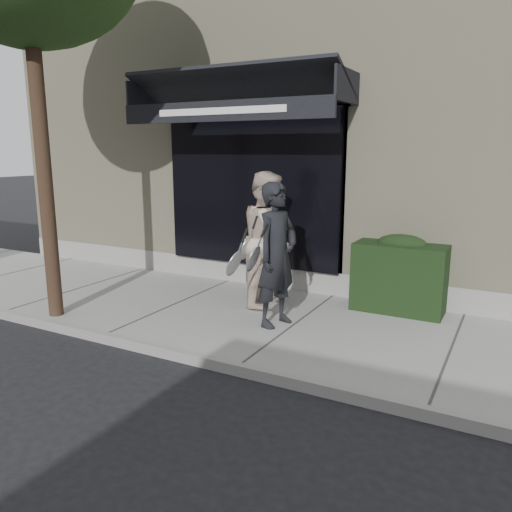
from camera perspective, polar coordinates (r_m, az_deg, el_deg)
The scene contains 7 objects.
ground at distance 6.97m, azimuth 4.58°, elevation -8.57°, with size 80.00×80.00×0.00m, color black.
sidewalk at distance 6.95m, azimuth 4.59°, elevation -8.11°, with size 20.00×3.00×0.12m, color gray.
curb at distance 5.66m, azimuth -1.89°, elevation -12.81°, with size 20.00×0.10×0.14m, color gray.
building_facade at distance 11.25m, azimuth 15.26°, elevation 13.10°, with size 14.30×8.04×5.64m.
hedge at distance 7.60m, azimuth 16.13°, elevation -2.06°, with size 1.30×0.70×1.14m.
pedestrian_front at distance 6.61m, azimuth 2.37°, elevation 0.12°, with size 0.83×0.94×1.93m.
pedestrian_back at distance 7.50m, azimuth 1.40°, elevation 1.93°, with size 1.00×1.15×2.02m.
Camera 1 is at (2.59, -5.99, 2.45)m, focal length 35.00 mm.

